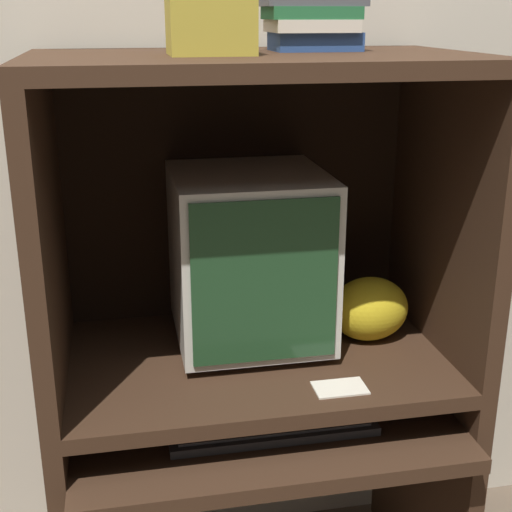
{
  "coord_description": "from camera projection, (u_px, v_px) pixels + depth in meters",
  "views": [
    {
      "loc": [
        -0.31,
        -1.25,
        1.56
      ],
      "look_at": [
        0.0,
        0.3,
        1.02
      ],
      "focal_mm": 50.0,
      "sensor_mm": 36.0,
      "label": 1
    }
  ],
  "objects": [
    {
      "name": "desk_monitor_shelf",
      "position": [
        256.0,
        364.0,
        1.76
      ],
      "size": [
        0.97,
        0.59,
        0.12
      ],
      "color": "#382316",
      "rests_on": "desk_base"
    },
    {
      "name": "paper_card",
      "position": [
        340.0,
        388.0,
        1.58
      ],
      "size": [
        0.12,
        0.08,
        0.0
      ],
      "color": "beige",
      "rests_on": "desk_monitor_shelf"
    },
    {
      "name": "snack_bag",
      "position": [
        369.0,
        309.0,
        1.8
      ],
      "size": [
        0.2,
        0.15,
        0.16
      ],
      "color": "gold",
      "rests_on": "desk_monitor_shelf"
    },
    {
      "name": "storage_box",
      "position": [
        210.0,
        24.0,
        1.45
      ],
      "size": [
        0.17,
        0.15,
        0.12
      ],
      "color": "gold",
      "rests_on": "hutch_upper"
    },
    {
      "name": "book_stack",
      "position": [
        312.0,
        22.0,
        1.6
      ],
      "size": [
        0.22,
        0.16,
        0.12
      ],
      "color": "navy",
      "rests_on": "hutch_upper"
    },
    {
      "name": "keyboard",
      "position": [
        272.0,
        427.0,
        1.63
      ],
      "size": [
        0.48,
        0.13,
        0.03
      ],
      "color": "#2D2D30",
      "rests_on": "desk_base"
    },
    {
      "name": "hutch_upper",
      "position": [
        253.0,
        165.0,
        1.63
      ],
      "size": [
        0.97,
        0.59,
        0.71
      ],
      "color": "#382316",
      "rests_on": "desk_monitor_shelf"
    },
    {
      "name": "desk_base",
      "position": [
        259.0,
        486.0,
        1.82
      ],
      "size": [
        0.97,
        0.66,
        0.65
      ],
      "color": "#382316",
      "rests_on": "ground_plane"
    },
    {
      "name": "wall_back",
      "position": [
        230.0,
        114.0,
        1.9
      ],
      "size": [
        6.0,
        0.06,
        2.6
      ],
      "color": "beige",
      "rests_on": "ground_plane"
    },
    {
      "name": "crt_monitor",
      "position": [
        251.0,
        257.0,
        1.75
      ],
      "size": [
        0.37,
        0.39,
        0.43
      ],
      "color": "beige",
      "rests_on": "desk_monitor_shelf"
    },
    {
      "name": "mouse",
      "position": [
        399.0,
        412.0,
        1.69
      ],
      "size": [
        0.06,
        0.04,
        0.03
      ],
      "color": "black",
      "rests_on": "desk_base"
    }
  ]
}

